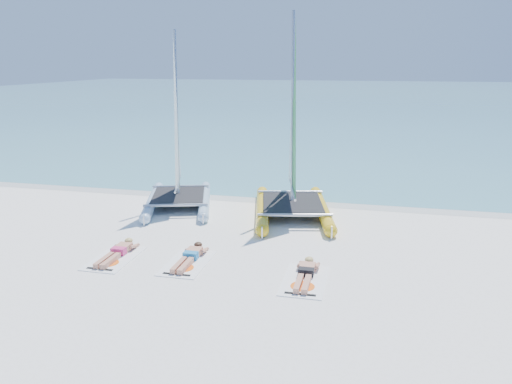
% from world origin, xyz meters
% --- Properties ---
extents(ground, '(140.00, 140.00, 0.00)m').
position_xyz_m(ground, '(0.00, 0.00, 0.00)').
color(ground, white).
rests_on(ground, ground).
extents(sea, '(140.00, 115.00, 0.01)m').
position_xyz_m(sea, '(0.00, 63.00, 0.01)').
color(sea, '#73C0BB').
rests_on(sea, ground).
extents(wet_sand_strip, '(140.00, 1.40, 0.01)m').
position_xyz_m(wet_sand_strip, '(0.00, 5.50, 0.00)').
color(wet_sand_strip, beige).
rests_on(wet_sand_strip, ground).
extents(catamaran_blue, '(3.48, 5.05, 6.27)m').
position_xyz_m(catamaran_blue, '(-2.53, 3.96, 1.87)').
color(catamaran_blue, '#BADBF4').
rests_on(catamaran_blue, ground).
extents(catamaran_yellow, '(3.41, 5.52, 6.84)m').
position_xyz_m(catamaran_yellow, '(1.50, 4.21, 2.15)').
color(catamaran_yellow, yellow).
rests_on(catamaran_yellow, ground).
extents(towel_a, '(1.00, 1.85, 0.02)m').
position_xyz_m(towel_a, '(-2.30, -1.14, 0.01)').
color(towel_a, white).
rests_on(towel_a, ground).
extents(sunbather_a, '(0.37, 1.73, 0.26)m').
position_xyz_m(sunbather_a, '(-2.30, -0.95, 0.12)').
color(sunbather_a, tan).
rests_on(sunbather_a, towel_a).
extents(towel_b, '(1.00, 1.85, 0.02)m').
position_xyz_m(towel_b, '(-0.33, -1.01, 0.01)').
color(towel_b, white).
rests_on(towel_b, ground).
extents(sunbather_b, '(0.37, 1.73, 0.26)m').
position_xyz_m(sunbather_b, '(-0.33, -0.81, 0.12)').
color(sunbather_b, tan).
rests_on(sunbather_b, towel_b).
extents(towel_c, '(1.00, 1.85, 0.02)m').
position_xyz_m(towel_c, '(2.72, -1.38, 0.01)').
color(towel_c, white).
rests_on(towel_c, ground).
extents(sunbather_c, '(0.37, 1.73, 0.26)m').
position_xyz_m(sunbather_c, '(2.72, -1.18, 0.12)').
color(sunbather_c, tan).
rests_on(sunbather_c, towel_c).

